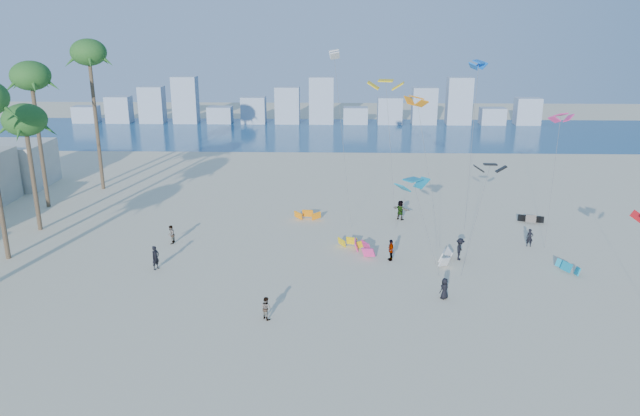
{
  "coord_description": "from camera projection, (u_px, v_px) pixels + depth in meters",
  "views": [
    {
      "loc": [
        4.28,
        -29.35,
        18.76
      ],
      "look_at": [
        3.0,
        16.0,
        4.5
      ],
      "focal_mm": 34.33,
      "sensor_mm": 36.0,
      "label": 1
    }
  ],
  "objects": [
    {
      "name": "grounded_kites",
      "position": [
        414.0,
        241.0,
        52.24
      ],
      "size": [
        23.96,
        14.39,
        0.93
      ],
      "color": "yellow",
      "rests_on": "ground"
    },
    {
      "name": "ocean",
      "position": [
        312.0,
        133.0,
        102.39
      ],
      "size": [
        220.0,
        220.0,
        0.0
      ],
      "primitive_type": "plane",
      "color": "navy",
      "rests_on": "ground"
    },
    {
      "name": "kitesurfer_mid",
      "position": [
        266.0,
        308.0,
        39.46
      ],
      "size": [
        0.93,
        0.94,
        1.53
      ],
      "primitive_type": "imported",
      "rotation": [
        0.0,
        0.0,
        2.34
      ],
      "color": "gray",
      "rests_on": "ground"
    },
    {
      "name": "kitesurfers_far",
      "position": [
        392.0,
        235.0,
        52.25
      ],
      "size": [
        31.32,
        18.48,
        1.92
      ],
      "color": "black",
      "rests_on": "ground"
    },
    {
      "name": "kitesurfer_near",
      "position": [
        156.0,
        258.0,
        47.19
      ],
      "size": [
        0.73,
        0.83,
        1.9
      ],
      "primitive_type": "imported",
      "rotation": [
        0.0,
        0.0,
        1.07
      ],
      "color": "black",
      "rests_on": "ground"
    },
    {
      "name": "flying_kites",
      "position": [
        437.0,
        111.0,
        52.03
      ],
      "size": [
        23.49,
        24.94,
        16.32
      ],
      "color": "#0D81A1",
      "rests_on": "ground"
    },
    {
      "name": "distant_skyline",
      "position": [
        307.0,
        106.0,
        111.03
      ],
      "size": [
        85.0,
        3.0,
        8.4
      ],
      "color": "#9EADBF",
      "rests_on": "ground"
    },
    {
      "name": "ground",
      "position": [
        258.0,
        372.0,
        33.73
      ],
      "size": [
        220.0,
        220.0,
        0.0
      ],
      "primitive_type": "plane",
      "color": "beige",
      "rests_on": "ground"
    }
  ]
}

